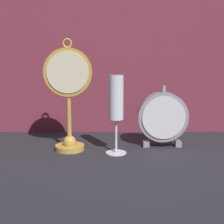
{
  "coord_description": "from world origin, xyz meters",
  "views": [
    {
      "loc": [
        0.0,
        -0.87,
        0.3
      ],
      "look_at": [
        0.0,
        0.08,
        0.12
      ],
      "focal_mm": 50.0,
      "sensor_mm": 36.0,
      "label": 1
    }
  ],
  "objects": [
    {
      "name": "ground_plane",
      "position": [
        0.0,
        0.0,
        0.0
      ],
      "size": [
        4.0,
        4.0,
        0.0
      ],
      "primitive_type": "plane",
      "color": "#232328"
    },
    {
      "name": "fabric_backdrop_drape",
      "position": [
        0.0,
        0.33,
        0.33
      ],
      "size": [
        1.58,
        0.01,
        0.66
      ],
      "primitive_type": "cube",
      "color": "brown",
      "rests_on": "ground_plane"
    },
    {
      "name": "pocket_watch_on_stand",
      "position": [
        -0.13,
        0.08,
        0.17
      ],
      "size": [
        0.15,
        0.09,
        0.35
      ],
      "color": "gold",
      "rests_on": "ground_plane"
    },
    {
      "name": "mantel_clock_silver",
      "position": [
        0.17,
        0.12,
        0.1
      ],
      "size": [
        0.16,
        0.04,
        0.2
      ],
      "color": "gray",
      "rests_on": "ground_plane"
    },
    {
      "name": "champagne_flute",
      "position": [
        0.01,
        0.05,
        0.15
      ],
      "size": [
        0.06,
        0.06,
        0.24
      ],
      "color": "silver",
      "rests_on": "ground_plane"
    }
  ]
}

